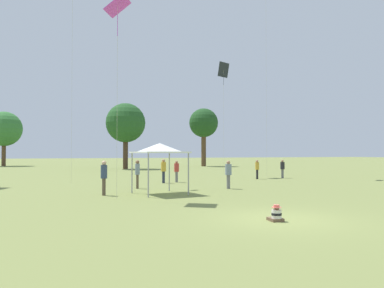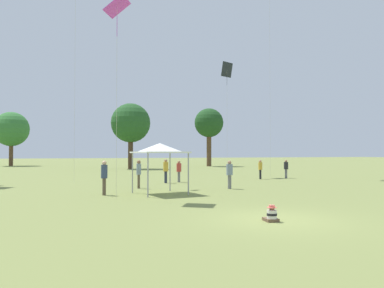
# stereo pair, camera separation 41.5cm
# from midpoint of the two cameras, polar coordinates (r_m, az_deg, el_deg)

# --- Properties ---
(ground_plane) EXTENTS (300.00, 300.00, 0.00)m
(ground_plane) POSITION_cam_midpoint_polar(r_m,az_deg,el_deg) (12.90, 13.44, -11.15)
(ground_plane) COLOR olive
(seated_toddler) EXTENTS (0.45, 0.54, 0.54)m
(seated_toddler) POSITION_cam_midpoint_polar(r_m,az_deg,el_deg) (12.50, 12.97, -10.47)
(seated_toddler) COLOR brown
(seated_toddler) RESTS_ON ground
(person_standing_0) EXTENTS (0.43, 0.43, 1.80)m
(person_standing_0) POSITION_cam_midpoint_polar(r_m,az_deg,el_deg) (19.98, -12.65, -4.53)
(person_standing_0) COLOR brown
(person_standing_0) RESTS_ON ground
(person_standing_1) EXTENTS (0.54, 0.54, 1.72)m
(person_standing_1) POSITION_cam_midpoint_polar(r_m,az_deg,el_deg) (23.10, 6.26, -4.29)
(person_standing_1) COLOR slate
(person_standing_1) RESTS_ON ground
(person_standing_2) EXTENTS (0.43, 0.43, 1.62)m
(person_standing_2) POSITION_cam_midpoint_polar(r_m,az_deg,el_deg) (28.11, -1.59, -3.90)
(person_standing_2) COLOR slate
(person_standing_2) RESTS_ON ground
(person_standing_3) EXTENTS (0.51, 0.51, 1.75)m
(person_standing_3) POSITION_cam_midpoint_polar(r_m,az_deg,el_deg) (27.40, -3.59, -3.79)
(person_standing_3) COLOR #282D42
(person_standing_3) RESTS_ON ground
(person_standing_4) EXTENTS (0.51, 0.51, 1.61)m
(person_standing_4) POSITION_cam_midpoint_polar(r_m,az_deg,el_deg) (33.51, 14.48, -3.47)
(person_standing_4) COLOR slate
(person_standing_4) RESTS_ON ground
(person_standing_5) EXTENTS (0.39, 0.39, 1.75)m
(person_standing_5) POSITION_cam_midpoint_polar(r_m,az_deg,el_deg) (23.39, -7.61, -4.11)
(person_standing_5) COLOR brown
(person_standing_5) RESTS_ON ground
(person_standing_7) EXTENTS (0.41, 0.41, 1.61)m
(person_standing_7) POSITION_cam_midpoint_polar(r_m,az_deg,el_deg) (31.92, 10.74, -3.56)
(person_standing_7) COLOR black
(person_standing_7) RESTS_ON ground
(canopy_tent) EXTENTS (2.88, 2.88, 2.73)m
(canopy_tent) POSITION_cam_midpoint_polar(r_m,az_deg,el_deg) (20.13, -4.33, -0.69)
(canopy_tent) COLOR white
(canopy_tent) RESTS_ON ground
(kite_2) EXTENTS (1.47, 1.56, 9.68)m
(kite_2) POSITION_cam_midpoint_polar(r_m,az_deg,el_deg) (19.56, -10.71, 19.41)
(kite_2) COLOR #B738C6
(kite_2) RESTS_ON ground
(kite_3) EXTENTS (1.35, 0.80, 10.60)m
(kite_3) POSITION_cam_midpoint_polar(r_m,az_deg,el_deg) (35.52, 5.69, 10.96)
(kite_3) COLOR #1E2328
(kite_3) RESTS_ON ground
(distant_tree_0) EXTENTS (5.40, 5.40, 9.04)m
(distant_tree_0) POSITION_cam_midpoint_polar(r_m,az_deg,el_deg) (52.20, -9.11, 3.13)
(distant_tree_0) COLOR #473323
(distant_tree_0) RESTS_ON ground
(distant_tree_1) EXTENTS (4.78, 4.78, 9.56)m
(distant_tree_1) POSITION_cam_midpoint_polar(r_m,az_deg,el_deg) (61.82, 2.79, 3.12)
(distant_tree_1) COLOR brown
(distant_tree_1) RESTS_ON ground
(distant_tree_2) EXTENTS (5.82, 5.82, 9.16)m
(distant_tree_2) POSITION_cam_midpoint_polar(r_m,az_deg,el_deg) (70.27, -25.68, 2.03)
(distant_tree_2) COLOR brown
(distant_tree_2) RESTS_ON ground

